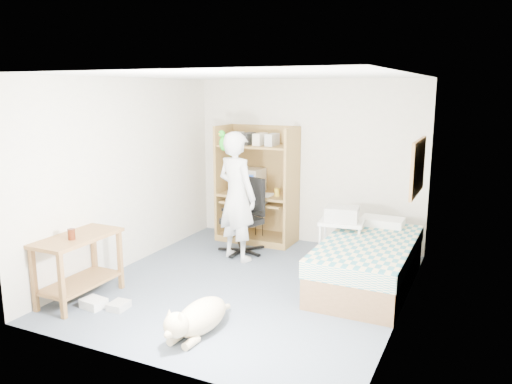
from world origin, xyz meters
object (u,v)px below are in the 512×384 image
printer_cart (341,237)px  bed (368,262)px  person (237,196)px  office_chair (245,226)px  side_desk (79,258)px  dog (198,318)px  computer_hutch (258,189)px

printer_cart → bed: bearing=-48.6°
bed → printer_cart: (-0.45, 0.39, 0.16)m
person → printer_cart: person is taller
person → office_chair: bearing=-64.7°
side_desk → dog: 1.68m
printer_cart → person: bearing=-179.6°
bed → office_chair: bearing=165.5°
side_desk → dog: bearing=-4.7°
bed → side_desk: side_desk is taller
side_desk → person: 2.26m
computer_hutch → side_desk: computer_hutch is taller
bed → dog: 2.30m
side_desk → office_chair: office_chair is taller
bed → dog: (-1.21, -1.95, -0.12)m
computer_hutch → bed: computer_hutch is taller
office_chair → person: bearing=-64.7°
person → printer_cart: bearing=-152.4°
office_chair → person: size_ratio=0.60×
computer_hutch → dog: size_ratio=1.71×
side_desk → printer_cart: side_desk is taller
side_desk → office_chair: size_ratio=0.93×
computer_hutch → side_desk: size_ratio=1.80×
person → bed: bearing=-166.1°
office_chair → dog: (0.71, -2.45, -0.21)m
bed → side_desk: size_ratio=2.02×
bed → dog: bearing=-121.7°
computer_hutch → printer_cart: 1.76m
side_desk → printer_cart: bearing=42.6°
side_desk → office_chair: bearing=68.0°
computer_hutch → printer_cart: bearing=-25.2°
computer_hutch → bed: 2.35m
computer_hutch → printer_cart: computer_hutch is taller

